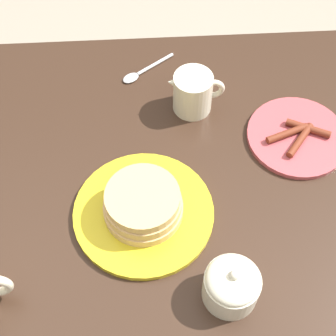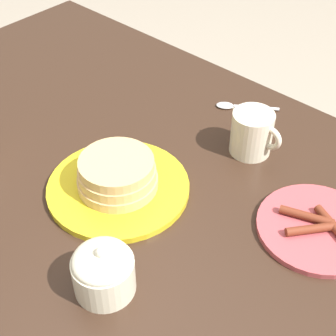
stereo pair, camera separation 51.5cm
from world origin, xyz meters
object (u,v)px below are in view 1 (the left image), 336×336
(side_plate_bacon, at_px, (297,136))
(creamer_pitcher, at_px, (192,92))
(pancake_plate, at_px, (143,208))
(spoon, at_px, (140,73))
(sugar_bowl, at_px, (232,285))

(side_plate_bacon, relative_size, creamer_pitcher, 1.67)
(pancake_plate, xyz_separation_m, spoon, (0.00, 0.34, -0.02))
(spoon, bearing_deg, sugar_bowl, -75.35)
(creamer_pitcher, bearing_deg, pancake_plate, -113.53)
(sugar_bowl, bearing_deg, side_plate_bacon, 60.75)
(pancake_plate, bearing_deg, side_plate_bacon, 26.42)
(sugar_bowl, xyz_separation_m, spoon, (-0.13, 0.50, -0.04))
(side_plate_bacon, relative_size, spoon, 1.66)
(creamer_pitcher, distance_m, sugar_bowl, 0.40)
(side_plate_bacon, bearing_deg, spoon, 147.59)
(side_plate_bacon, bearing_deg, sugar_bowl, -119.25)
(creamer_pitcher, relative_size, spoon, 1.00)
(side_plate_bacon, height_order, spoon, side_plate_bacon)
(pancake_plate, relative_size, sugar_bowl, 2.77)
(pancake_plate, relative_size, side_plate_bacon, 1.28)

